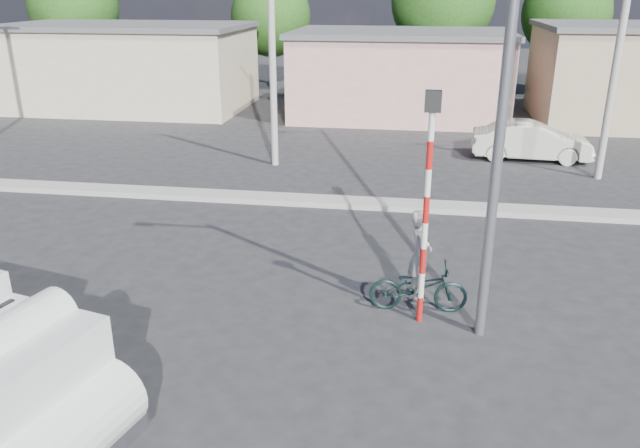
# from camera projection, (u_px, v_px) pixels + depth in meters

# --- Properties ---
(ground_plane) EXTENTS (120.00, 120.00, 0.00)m
(ground_plane) POSITION_uv_depth(u_px,v_px,m) (235.00, 348.00, 11.00)
(ground_plane) COLOR #262628
(ground_plane) RESTS_ON ground
(median) EXTENTS (40.00, 0.80, 0.16)m
(median) POSITION_uv_depth(u_px,v_px,m) (311.00, 201.00, 18.36)
(median) COLOR #99968E
(median) RESTS_ON ground
(bicycle) EXTENTS (1.94, 0.78, 1.00)m
(bicycle) POSITION_uv_depth(u_px,v_px,m) (418.00, 287.00, 12.13)
(bicycle) COLOR black
(bicycle) RESTS_ON ground
(cyclist) EXTENTS (0.47, 0.68, 1.80)m
(cyclist) POSITION_uv_depth(u_px,v_px,m) (419.00, 269.00, 11.98)
(cyclist) COLOR silver
(cyclist) RESTS_ON ground
(car_cream) EXTENTS (4.27, 1.63, 1.39)m
(car_cream) POSITION_uv_depth(u_px,v_px,m) (531.00, 141.00, 22.77)
(car_cream) COLOR beige
(car_cream) RESTS_ON ground
(traffic_pole) EXTENTS (0.28, 0.18, 4.36)m
(traffic_pole) POSITION_uv_depth(u_px,v_px,m) (427.00, 191.00, 11.00)
(traffic_pole) COLOR red
(traffic_pole) RESTS_ON ground
(streetlight) EXTENTS (2.34, 0.22, 9.00)m
(streetlight) POSITION_uv_depth(u_px,v_px,m) (497.00, 56.00, 9.74)
(streetlight) COLOR slate
(streetlight) RESTS_ON ground
(building_row) EXTENTS (37.80, 7.30, 4.44)m
(building_row) POSITION_uv_depth(u_px,v_px,m) (381.00, 71.00, 30.39)
(building_row) COLOR beige
(building_row) RESTS_ON ground
(tree_row) EXTENTS (51.24, 7.43, 8.42)m
(tree_row) POSITION_uv_depth(u_px,v_px,m) (506.00, 6.00, 34.49)
(tree_row) COLOR #38281E
(tree_row) RESTS_ON ground
(utility_poles) EXTENTS (35.40, 0.24, 8.00)m
(utility_poles) POSITION_uv_depth(u_px,v_px,m) (430.00, 50.00, 20.16)
(utility_poles) COLOR #99968E
(utility_poles) RESTS_ON ground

